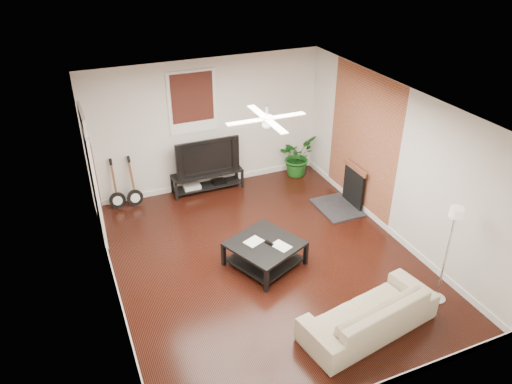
% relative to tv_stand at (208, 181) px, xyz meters
% --- Properties ---
extents(room, '(5.01, 6.01, 2.81)m').
position_rel_tv_stand_xyz_m(room, '(0.13, -2.78, 1.19)').
color(room, black).
rests_on(room, ground).
extents(brick_accent, '(0.02, 2.20, 2.80)m').
position_rel_tv_stand_xyz_m(brick_accent, '(2.62, -1.78, 1.19)').
color(brick_accent, '#9A5631').
rests_on(brick_accent, floor).
extents(fireplace, '(0.80, 1.10, 0.92)m').
position_rel_tv_stand_xyz_m(fireplace, '(2.33, -1.78, 0.25)').
color(fireplace, black).
rests_on(fireplace, floor).
extents(window_back, '(1.00, 0.06, 1.30)m').
position_rel_tv_stand_xyz_m(window_back, '(-0.17, 0.19, 1.74)').
color(window_back, black).
rests_on(window_back, wall_back).
extents(door_left, '(0.08, 1.00, 2.50)m').
position_rel_tv_stand_xyz_m(door_left, '(-2.33, -0.88, 1.04)').
color(door_left, white).
rests_on(door_left, wall_left).
extents(tv_stand, '(1.53, 0.41, 0.43)m').
position_rel_tv_stand_xyz_m(tv_stand, '(0.00, 0.00, 0.00)').
color(tv_stand, black).
rests_on(tv_stand, floor).
extents(tv, '(1.37, 0.18, 0.79)m').
position_rel_tv_stand_xyz_m(tv, '(0.00, 0.02, 0.61)').
color(tv, black).
rests_on(tv, tv_stand).
extents(coffee_table, '(1.38, 1.38, 0.44)m').
position_rel_tv_stand_xyz_m(coffee_table, '(0.08, -2.88, 0.01)').
color(coffee_table, black).
rests_on(coffee_table, floor).
extents(sofa, '(2.15, 1.14, 0.60)m').
position_rel_tv_stand_xyz_m(sofa, '(0.84, -4.83, 0.08)').
color(sofa, tan).
rests_on(sofa, floor).
extents(floor_lamp, '(0.32, 0.32, 1.67)m').
position_rel_tv_stand_xyz_m(floor_lamp, '(2.19, -4.73, 0.62)').
color(floor_lamp, silver).
rests_on(floor_lamp, floor).
extents(potted_plant, '(1.07, 1.04, 0.90)m').
position_rel_tv_stand_xyz_m(potted_plant, '(2.11, -0.08, 0.24)').
color(potted_plant, '#185619').
rests_on(potted_plant, floor).
extents(guitar_left, '(0.33, 0.24, 1.06)m').
position_rel_tv_stand_xyz_m(guitar_left, '(-1.92, -0.03, 0.32)').
color(guitar_left, black).
rests_on(guitar_left, floor).
extents(guitar_right, '(0.35, 0.26, 1.06)m').
position_rel_tv_stand_xyz_m(guitar_right, '(-1.57, -0.06, 0.32)').
color(guitar_right, black).
rests_on(guitar_right, floor).
extents(ceiling_fan, '(1.24, 1.24, 0.32)m').
position_rel_tv_stand_xyz_m(ceiling_fan, '(0.13, -2.78, 2.39)').
color(ceiling_fan, white).
rests_on(ceiling_fan, ceiling).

